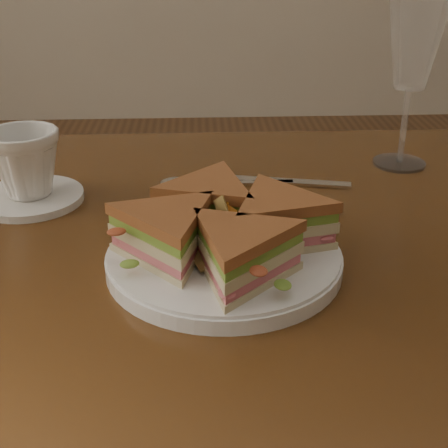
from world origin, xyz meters
The scene contains 9 objects.
table centered at (0.00, 0.00, 0.65)m, with size 1.20×0.80×0.75m.
plate centered at (0.01, -0.06, 0.76)m, with size 0.25×0.25×0.02m, color white.
sandwich_wedges centered at (0.01, -0.06, 0.80)m, with size 0.27×0.27×0.06m.
crisps_mound centered at (0.01, -0.06, 0.79)m, with size 0.09×0.09×0.05m, color #B96417, non-canonical shape.
spoon centered at (-0.02, 0.16, 0.75)m, with size 0.18×0.03×0.01m.
knife centered at (0.08, 0.17, 0.75)m, with size 0.21×0.06×0.00m.
wine_glass centered at (0.28, 0.23, 0.92)m, with size 0.08×0.08×0.24m.
saucer centered at (-0.24, 0.12, 0.76)m, with size 0.14×0.14×0.01m, color white.
coffee_cup centered at (-0.24, 0.12, 0.80)m, with size 0.09×0.09×0.09m, color white.
Camera 1 is at (-0.02, -0.63, 1.08)m, focal length 50.00 mm.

